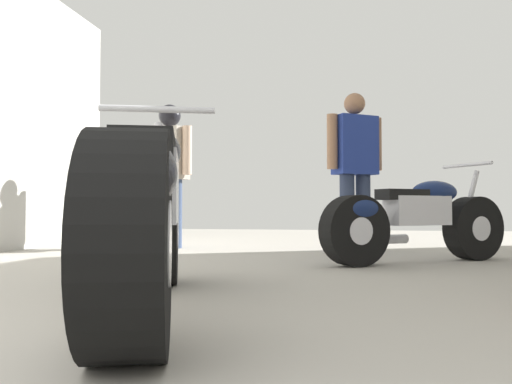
{
  "coord_description": "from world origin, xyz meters",
  "views": [
    {
      "loc": [
        0.73,
        0.04,
        0.46
      ],
      "look_at": [
        0.09,
        3.52,
        0.57
      ],
      "focal_mm": 36.3,
      "sensor_mm": 36.0,
      "label": 1
    }
  ],
  "objects_px": {
    "motorcycle_maroon_cruiser": "(147,212)",
    "motorcycle_black_naked": "(414,220)",
    "mechanic_with_helmet": "(169,162)",
    "mechanic_in_blue": "(355,162)"
  },
  "relations": [
    {
      "from": "motorcycle_maroon_cruiser",
      "to": "mechanic_in_blue",
      "type": "bearing_deg",
      "value": 75.07
    },
    {
      "from": "mechanic_in_blue",
      "to": "mechanic_with_helmet",
      "type": "xyz_separation_m",
      "value": [
        -2.18,
        0.15,
        0.05
      ]
    },
    {
      "from": "mechanic_in_blue",
      "to": "mechanic_with_helmet",
      "type": "bearing_deg",
      "value": 176.13
    },
    {
      "from": "motorcycle_maroon_cruiser",
      "to": "mechanic_in_blue",
      "type": "distance_m",
      "value": 3.69
    },
    {
      "from": "mechanic_in_blue",
      "to": "motorcycle_black_naked",
      "type": "bearing_deg",
      "value": -67.34
    },
    {
      "from": "motorcycle_maroon_cruiser",
      "to": "motorcycle_black_naked",
      "type": "distance_m",
      "value": 2.77
    },
    {
      "from": "mechanic_with_helmet",
      "to": "motorcycle_maroon_cruiser",
      "type": "bearing_deg",
      "value": -71.45
    },
    {
      "from": "motorcycle_maroon_cruiser",
      "to": "mechanic_in_blue",
      "type": "height_order",
      "value": "mechanic_in_blue"
    },
    {
      "from": "motorcycle_maroon_cruiser",
      "to": "mechanic_with_helmet",
      "type": "height_order",
      "value": "mechanic_with_helmet"
    },
    {
      "from": "motorcycle_maroon_cruiser",
      "to": "motorcycle_black_naked",
      "type": "xyz_separation_m",
      "value": [
        1.42,
        2.38,
        -0.08
      ]
    }
  ]
}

